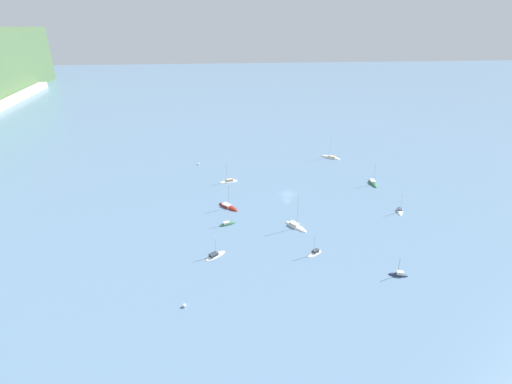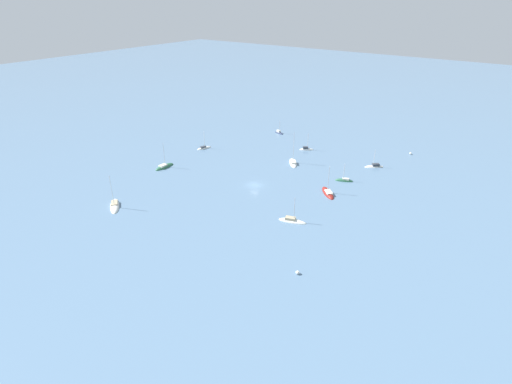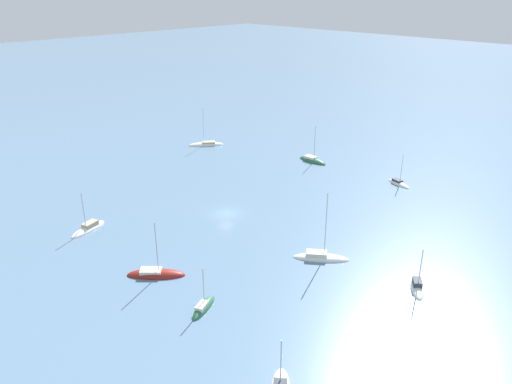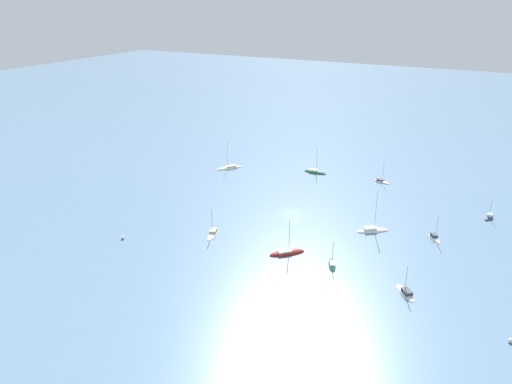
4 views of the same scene
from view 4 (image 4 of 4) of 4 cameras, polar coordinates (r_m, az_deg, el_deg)
ground_plane at (r=132.53m, az=4.13°, el=-2.44°), size 600.00×600.00×0.00m
sailboat_0 at (r=102.90m, az=16.71°, el=-11.01°), size 5.62×6.22×6.73m
sailboat_1 at (r=109.09m, az=8.69°, el=-8.29°), size 3.58×5.71×6.58m
sailboat_2 at (r=158.36m, az=14.13°, el=1.11°), size 6.05×3.36×7.22m
sailboat_3 at (r=112.65m, az=3.55°, el=-7.03°), size 7.59×7.49×9.32m
sailboat_4 at (r=162.85m, az=6.76°, el=2.21°), size 7.52×2.51×9.43m
sailboat_5 at (r=121.25m, az=-4.94°, el=-4.83°), size 4.04×7.50×7.59m
sailboat_6 at (r=125.65m, az=13.12°, el=-4.35°), size 8.04×6.96×11.55m
sailboat_7 at (r=142.57m, az=25.08°, el=-2.70°), size 2.51×4.87×6.00m
sailboat_8 at (r=125.91m, az=19.71°, el=-5.06°), size 4.31×5.15×7.02m
sailboat_9 at (r=166.06m, az=-3.07°, el=2.72°), size 7.34×8.47×10.30m
mooring_buoy_0 at (r=96.68m, az=27.10°, el=-14.86°), size 0.81×0.81×0.81m
mooring_buoy_1 at (r=122.79m, az=-14.97°, el=-5.04°), size 0.81×0.81×0.81m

